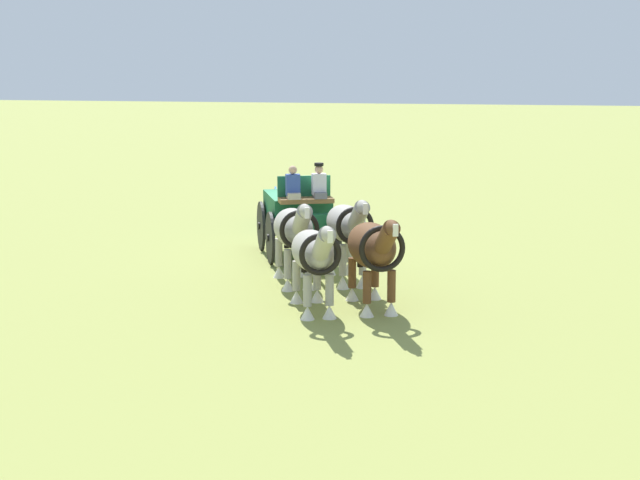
{
  "coord_description": "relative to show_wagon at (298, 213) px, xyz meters",
  "views": [
    {
      "loc": [
        24.76,
        6.77,
        5.17
      ],
      "look_at": [
        3.88,
        1.62,
        1.2
      ],
      "focal_mm": 52.6,
      "sensor_mm": 36.0,
      "label": 1
    }
  ],
  "objects": [
    {
      "name": "sponsor_banner",
      "position": [
        -4.84,
        -2.07,
        -0.66
      ],
      "size": [
        3.07,
        1.01,
        1.1
      ],
      "primitive_type": "cube",
      "rotation": [
        0.0,
        0.0,
        0.3
      ],
      "color": "#1959B2",
      "rests_on": "ground"
    },
    {
      "name": "draft_horse_lead_near",
      "position": [
        5.17,
        3.08,
        0.13
      ],
      "size": [
        2.95,
        1.79,
        2.21
      ],
      "color": "brown",
      "rests_on": "ground"
    },
    {
      "name": "show_wagon",
      "position": [
        0.0,
        0.0,
        0.0
      ],
      "size": [
        5.41,
        3.17,
        2.73
      ],
      "color": "#195B38",
      "rests_on": "ground"
    },
    {
      "name": "draft_horse_lead_off",
      "position": [
        5.73,
        1.9,
        0.05
      ],
      "size": [
        2.93,
        1.74,
        2.12
      ],
      "color": "#9E998E",
      "rests_on": "ground"
    },
    {
      "name": "draft_horse_rear_near",
      "position": [
        2.82,
        2.0,
        0.16
      ],
      "size": [
        3.05,
        1.8,
        2.25
      ],
      "color": "#9E998E",
      "rests_on": "ground"
    },
    {
      "name": "draft_horse_rear_off",
      "position": [
        3.35,
        0.82,
        0.11
      ],
      "size": [
        2.96,
        1.77,
        2.19
      ],
      "color": "#9E998E",
      "rests_on": "ground"
    },
    {
      "name": "ground_plane",
      "position": [
        -0.16,
        -0.07,
        -1.21
      ],
      "size": [
        220.0,
        220.0,
        0.0
      ],
      "primitive_type": "plane",
      "color": "olive"
    }
  ]
}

